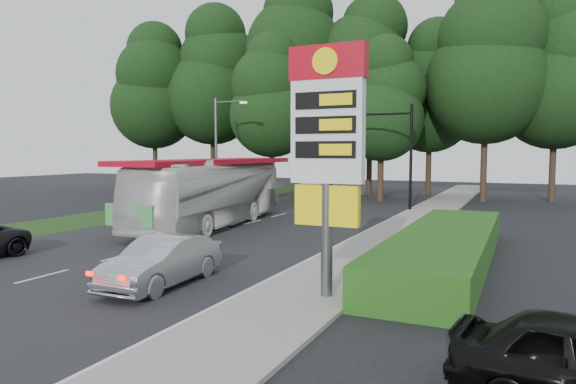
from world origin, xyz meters
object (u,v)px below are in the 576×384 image
at_px(gas_station_pylon, 327,137).
at_px(transit_bus, 211,193).
at_px(traffic_signal_mast, 392,142).
at_px(streetlight_signs, 219,146).
at_px(monument, 319,139).
at_px(sedan_silver, 162,261).

xyz_separation_m(gas_station_pylon, transit_bus, (-10.50, 10.34, -2.64)).
bearing_deg(traffic_signal_mast, gas_station_pylon, -80.91).
bearing_deg(streetlight_signs, traffic_signal_mast, 8.92).
relative_size(traffic_signal_mast, monument, 0.72).
xyz_separation_m(gas_station_pylon, streetlight_signs, (-16.19, 20.01, -0.01)).
relative_size(traffic_signal_mast, transit_bus, 0.55).
bearing_deg(sedan_silver, monument, 99.67).
bearing_deg(traffic_signal_mast, streetlight_signs, -171.08).
height_order(gas_station_pylon, sedan_silver, gas_station_pylon).
height_order(monument, transit_bus, monument).
bearing_deg(transit_bus, gas_station_pylon, -51.64).
bearing_deg(monument, traffic_signal_mast, -38.00).
relative_size(streetlight_signs, sedan_silver, 1.77).
xyz_separation_m(streetlight_signs, monument, (4.99, 7.99, 0.67)).
xyz_separation_m(gas_station_pylon, monument, (-11.20, 28.01, 0.66)).
bearing_deg(sedan_silver, transit_bus, 113.92).
bearing_deg(gas_station_pylon, monument, 111.80).
relative_size(traffic_signal_mast, streetlight_signs, 0.90).
bearing_deg(traffic_signal_mast, sedan_silver, -93.78).
height_order(gas_station_pylon, monument, monument).
xyz_separation_m(traffic_signal_mast, streetlight_signs, (-12.67, -1.99, -0.23)).
relative_size(gas_station_pylon, streetlight_signs, 0.86).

